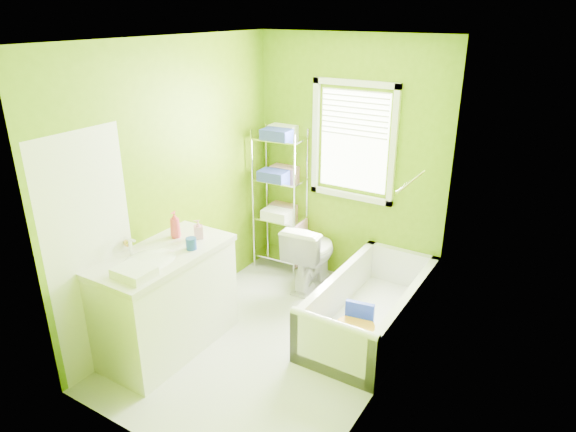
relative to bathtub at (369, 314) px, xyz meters
The scene contains 9 objects.
ground 0.91m from the bathtub, 137.96° to the right, with size 2.90×2.90×0.00m, color silver.
room_envelope 1.64m from the bathtub, 137.96° to the right, with size 2.14×2.94×2.62m.
window 1.77m from the bathtub, 126.81° to the left, with size 0.92×0.05×1.22m.
door 2.48m from the bathtub, 136.84° to the right, with size 0.09×0.80×2.00m.
right_wall_decor 1.36m from the bathtub, 59.26° to the right, with size 0.04×1.48×1.17m.
bathtub is the anchor object (origin of this frame).
toilet 1.01m from the bathtub, 152.71° to the left, with size 0.42×0.73×0.75m, color white.
vanity 1.86m from the bathtub, 140.69° to the right, with size 0.63×1.24×1.17m.
wire_shelf_unit 1.75m from the bathtub, 154.12° to the left, with size 0.57×0.46×1.64m.
Camera 1 is at (2.15, -3.26, 2.81)m, focal length 32.00 mm.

